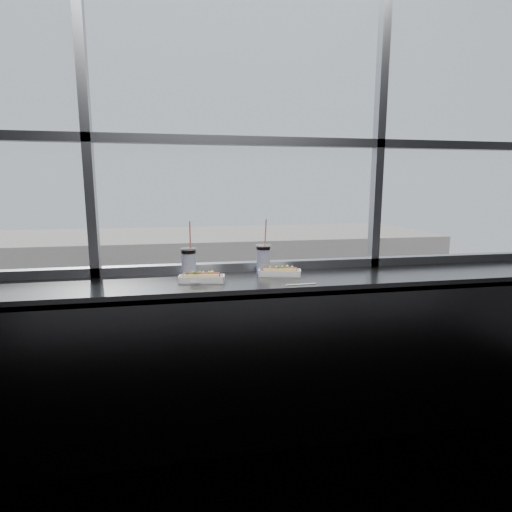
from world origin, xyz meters
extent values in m
plane|color=black|center=(0.00, 1.50, 0.55)|extent=(6.00, 0.00, 6.00)
plane|color=silver|center=(0.00, 1.52, 2.30)|extent=(6.00, 0.00, 6.00)
cube|color=#5E5E5E|center=(0.00, 1.23, 1.07)|extent=(6.00, 0.55, 0.06)
cube|color=#5E5E5E|center=(0.00, 0.97, 0.55)|extent=(6.00, 0.04, 1.04)
cube|color=white|center=(-0.31, 1.20, 1.10)|extent=(0.30, 0.14, 0.01)
cube|color=white|center=(-0.31, 1.20, 1.12)|extent=(0.30, 0.14, 0.04)
cylinder|color=tan|center=(-0.31, 1.20, 1.13)|extent=(0.22, 0.08, 0.05)
cylinder|color=maroon|center=(-0.31, 1.20, 1.14)|extent=(0.23, 0.07, 0.03)
cube|color=white|center=(0.21, 1.28, 1.10)|extent=(0.30, 0.16, 0.01)
cube|color=white|center=(0.21, 1.28, 1.12)|extent=(0.30, 0.16, 0.04)
cylinder|color=tan|center=(0.21, 1.28, 1.13)|extent=(0.22, 0.10, 0.05)
cylinder|color=maroon|center=(0.21, 1.28, 1.14)|extent=(0.23, 0.09, 0.03)
cylinder|color=white|center=(-0.39, 1.32, 1.20)|extent=(0.09, 0.09, 0.19)
cylinder|color=black|center=(-0.39, 1.32, 1.28)|extent=(0.10, 0.10, 0.02)
cylinder|color=silver|center=(-0.39, 1.32, 1.29)|extent=(0.10, 0.10, 0.01)
cylinder|color=#C6574D|center=(-0.38, 1.31, 1.38)|extent=(0.01, 0.05, 0.20)
cylinder|color=white|center=(0.12, 1.38, 1.19)|extent=(0.09, 0.09, 0.19)
cylinder|color=black|center=(0.12, 1.38, 1.28)|extent=(0.10, 0.10, 0.02)
cylinder|color=silver|center=(0.12, 1.38, 1.29)|extent=(0.10, 0.10, 0.01)
cylinder|color=#C6574D|center=(0.13, 1.38, 1.38)|extent=(0.01, 0.05, 0.20)
cylinder|color=white|center=(0.28, 1.01, 1.10)|extent=(0.20, 0.02, 0.01)
ellipsoid|color=silver|center=(-0.35, 1.17, 1.11)|extent=(0.09, 0.06, 0.02)
plane|color=gray|center=(0.00, 45.00, -11.00)|extent=(120.00, 120.00, 0.00)
cube|color=black|center=(0.00, 21.50, -10.97)|extent=(80.00, 10.00, 0.06)
cube|color=gray|center=(0.00, 29.50, -10.98)|extent=(80.00, 6.00, 0.04)
cube|color=#A7998E|center=(0.00, 39.50, -7.00)|extent=(50.00, 14.00, 8.00)
imported|color=#403466|center=(15.18, 17.50, -9.82)|extent=(3.37, 6.94, 2.24)
imported|color=black|center=(-7.54, 17.50, -9.98)|extent=(3.17, 6.05, 1.93)
imported|color=silver|center=(5.76, 17.50, -9.91)|extent=(2.70, 6.21, 2.05)
imported|color=white|center=(11.01, 25.50, -9.87)|extent=(3.44, 6.70, 2.14)
imported|color=#363636|center=(-9.31, 25.50, -9.85)|extent=(3.05, 6.66, 2.18)
imported|color=#66605B|center=(-6.88, 29.00, -9.97)|extent=(0.66, 0.88, 1.99)
imported|color=#66605B|center=(3.28, 28.75, -10.02)|extent=(0.63, 0.84, 1.88)
imported|color=#66605B|center=(-2.69, 28.42, -10.02)|extent=(0.63, 0.84, 1.88)
imported|color=#66605B|center=(8.08, 29.98, -10.01)|extent=(0.64, 0.85, 1.91)
cylinder|color=#47382B|center=(-9.40, 29.50, -9.87)|extent=(0.23, 0.23, 2.26)
sphere|color=#2B5F23|center=(-9.40, 29.50, -7.80)|extent=(3.01, 3.01, 3.01)
cylinder|color=#47382B|center=(0.67, 29.50, -9.85)|extent=(0.23, 0.23, 2.30)
sphere|color=#2B5F23|center=(0.67, 29.50, -7.74)|extent=(3.07, 3.07, 3.07)
cylinder|color=#47382B|center=(9.76, 29.50, -9.82)|extent=(0.24, 0.24, 2.37)
sphere|color=#2B5F23|center=(9.76, 29.50, -7.65)|extent=(3.16, 3.16, 3.16)
camera|label=1|loc=(-0.44, -1.27, 1.69)|focal=28.00mm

